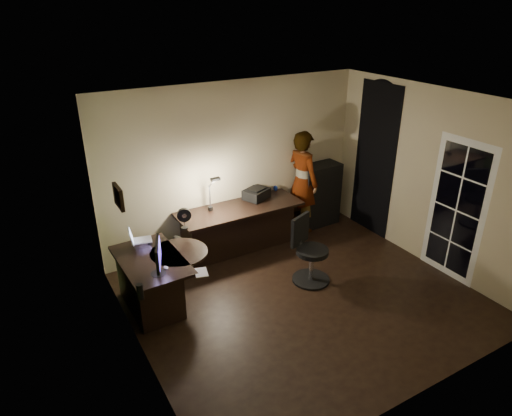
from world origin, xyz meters
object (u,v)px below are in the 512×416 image
desk_right (240,229)px  office_chair (312,251)px  monitor (157,263)px  cabinet (318,195)px  person (302,182)px  desk_left (153,283)px

desk_right → office_chair: office_chair is taller
monitor → cabinet: bearing=41.0°
office_chair → person: 1.73m
desk_left → office_chair: (2.19, -0.57, 0.14)m
monitor → person: 3.30m
desk_right → office_chair: bearing=-70.6°
desk_right → monitor: monitor is taller
desk_right → office_chair: size_ratio=2.05×
cabinet → person: person is taller
cabinet → office_chair: size_ratio=1.15×
desk_left → monitor: monitor is taller
office_chair → person: size_ratio=0.55×
desk_left → person: person is taller
cabinet → monitor: cabinet is taller
office_chair → person: (0.84, 1.46, 0.41)m
cabinet → monitor: size_ratio=2.37×
office_chair → person: person is taller
monitor → desk_right: bearing=53.4°
desk_right → cabinet: bearing=5.1°
desk_right → monitor: (-1.75, -1.13, 0.49)m
desk_right → desk_left: bearing=-156.4°
desk_right → cabinet: cabinet is taller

